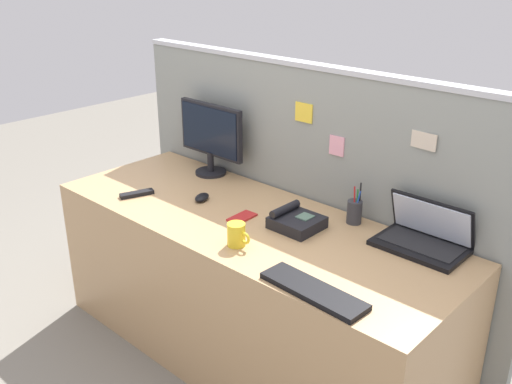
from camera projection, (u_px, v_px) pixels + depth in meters
name	position (u px, v px, depth m)	size (l,w,h in m)	color
ground_plane	(249.00, 352.00, 2.96)	(10.00, 10.00, 0.00)	slate
desk	(249.00, 289.00, 2.82)	(2.05, 0.75, 0.75)	tan
cubicle_divider	(304.00, 201.00, 2.97)	(2.25, 0.08, 1.41)	gray
desktop_monitor	(211.00, 135.00, 3.13)	(0.44, 0.17, 0.39)	black
laptop	(424.00, 236.00, 2.41)	(0.37, 0.24, 0.20)	black
desk_phone	(296.00, 221.00, 2.58)	(0.20, 0.20, 0.09)	black
keyboard_main	(313.00, 291.00, 2.09)	(0.42, 0.12, 0.02)	black
computer_mouse_right_hand	(202.00, 197.00, 2.87)	(0.06, 0.10, 0.03)	black
pen_cup	(354.00, 211.00, 2.62)	(0.07, 0.07, 0.19)	#333338
cell_phone_red_case	(242.00, 217.00, 2.68)	(0.07, 0.14, 0.01)	#B22323
tv_remote	(137.00, 194.00, 2.92)	(0.04, 0.17, 0.02)	black
coffee_mug	(237.00, 235.00, 2.42)	(0.11, 0.08, 0.10)	yellow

